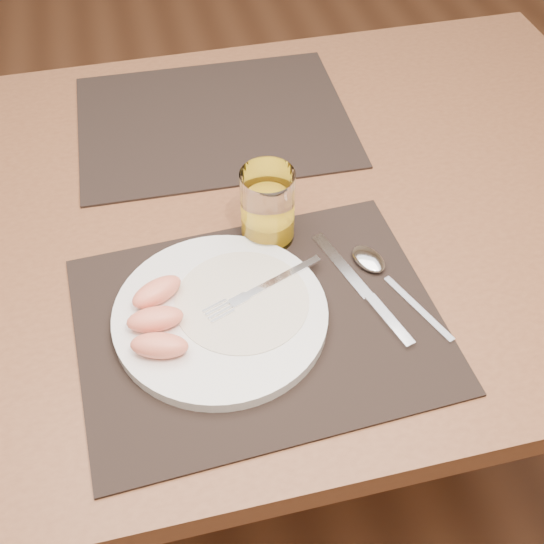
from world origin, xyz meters
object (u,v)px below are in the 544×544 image
Objects in this scene: table at (232,248)px; juice_glass at (268,210)px; plate at (220,315)px; placemat_far at (214,121)px; knife at (369,297)px; fork at (255,292)px; spoon at (376,266)px; placemat_near at (259,323)px.

juice_glass reaches higher than table.
juice_glass is (0.09, 0.13, 0.04)m from plate.
knife is (0.13, -0.43, 0.00)m from placemat_far.
placemat_far reaches higher than table.
fork is at bearing 21.43° from plate.
placemat_far is 2.08× the size of knife.
placemat_far is at bearing 85.93° from table.
table is 3.11× the size of placemat_far.
fork is 0.15m from knife.
plate is at bearing -124.95° from juice_glass.
juice_glass is (-0.10, 0.14, 0.05)m from knife.
spoon is (0.03, 0.05, 0.00)m from knife.
placemat_far is at bearing 81.01° from plate.
placemat_far is 1.67× the size of plate.
knife is at bearing -3.12° from plate.
placemat_near is 2.67× the size of fork.
knife reaches higher than placemat_far.
plate is at bearing -104.16° from table.
plate is (-0.07, -0.42, 0.01)m from placemat_far.
placemat_near is 0.04m from fork.
plate is (-0.05, 0.02, 0.01)m from placemat_near.
placemat_near is 1.00× the size of placemat_far.
placemat_far is (0.02, 0.44, 0.00)m from placemat_near.
juice_glass is at bearing -60.46° from table.
table is at bearing 89.08° from fork.
spoon is at bearing -37.06° from juice_glass.
fork is (0.05, 0.02, 0.01)m from plate.
juice_glass is at bearing 125.38° from knife.
table is at bearing 75.84° from plate.
knife is 1.93× the size of juice_glass.
spoon reaches higher than knife.
plate is 0.05m from fork.
fork is (-0.02, -0.40, 0.02)m from placemat_far.
fork is at bearing 85.64° from placemat_near.
juice_glass is at bearing -85.09° from placemat_far.
fork reaches higher than placemat_far.
plate reaches higher than table.
fork is at bearing 168.47° from knife.
plate reaches higher than placemat_near.
plate is at bearing 176.88° from knife.
knife is 1.16× the size of spoon.
spoon is at bearing 16.97° from placemat_near.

